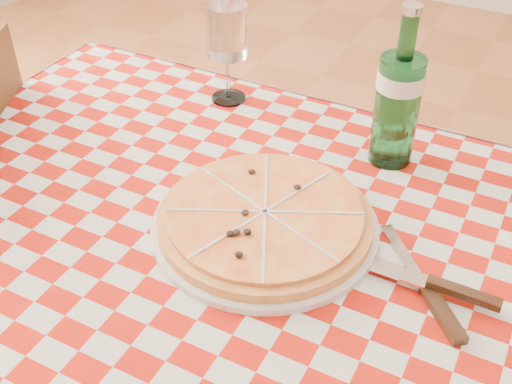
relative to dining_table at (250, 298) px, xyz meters
The scene contains 6 objects.
dining_table is the anchor object (origin of this frame).
tablecloth 0.09m from the dining_table, ahead, with size 1.30×0.90×0.01m, color #A5140A.
pizza_plate 0.13m from the dining_table, 91.50° to the left, with size 0.34×0.34×0.04m, color #C88542, non-canonical shape.
water_bottle 0.41m from the dining_table, 71.55° to the left, with size 0.08×0.08×0.27m, color #186129, non-canonical shape.
wine_glass 0.48m from the dining_table, 123.12° to the left, with size 0.08×0.08×0.19m, color white, non-canonical shape.
cutlery 0.27m from the dining_table, ahead, with size 0.25×0.20×0.03m, color silver, non-canonical shape.
Camera 1 is at (0.32, -0.59, 1.40)m, focal length 45.00 mm.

